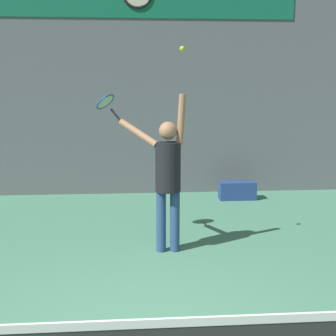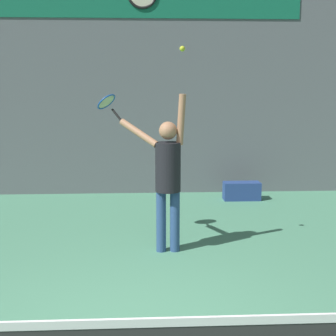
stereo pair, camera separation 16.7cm
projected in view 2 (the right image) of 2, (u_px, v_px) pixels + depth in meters
name	position (u px, v px, depth m)	size (l,w,h in m)	color
back_wall	(140.00, 70.00, 9.32)	(18.00, 0.10, 5.00)	slate
tennis_player	(167.00, 172.00, 6.13)	(0.90, 0.59, 2.10)	#2D4C7F
tennis_racket	(107.00, 103.00, 6.42)	(0.41, 0.37, 0.38)	black
tennis_ball	(182.00, 49.00, 5.81)	(0.07, 0.07, 0.07)	#CCDB2D
equipment_bag	(242.00, 191.00, 9.11)	(0.71, 0.30, 0.35)	navy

